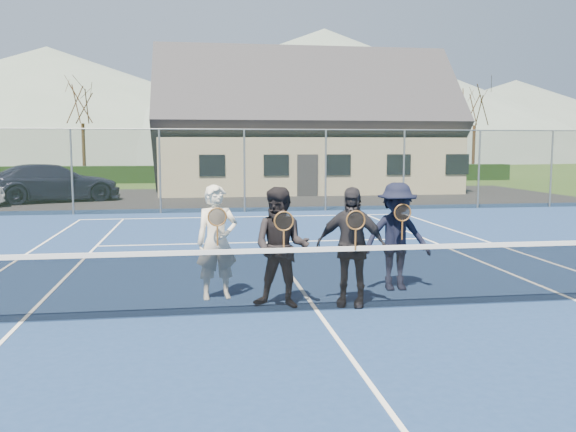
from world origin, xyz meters
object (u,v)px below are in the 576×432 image
car_c (53,183)px  tennis_net (317,276)px  clubhouse (303,116)px  player_d (397,236)px  player_c (351,246)px  player_a (217,242)px  player_b (281,248)px

car_c → tennis_net: size_ratio=0.48×
clubhouse → player_d: (-2.43, -22.89, -3.07)m
player_c → clubhouse: bearing=81.8°
car_c → clubhouse: 13.29m
car_c → player_c: (8.43, -18.70, 0.10)m
clubhouse → player_c: bearing=-98.2°
player_a → player_d: (2.98, 0.16, -0.00)m
clubhouse → player_c: 24.20m
player_b → player_c: size_ratio=1.00×
clubhouse → player_d: 23.22m
tennis_net → player_d: size_ratio=6.49×
car_c → player_c: bearing=-177.9°
clubhouse → player_b: size_ratio=8.67×
player_a → player_b: (0.93, -0.65, -0.00)m
tennis_net → clubhouse: clubhouse is taller
tennis_net → clubhouse: size_ratio=0.75×
car_c → player_c: player_c is taller
car_c → player_c: 20.51m
car_c → player_a: player_a is taller
car_c → player_b: 20.05m
tennis_net → player_b: size_ratio=6.49×
clubhouse → tennis_net: bearing=-99.5°
player_d → car_c: bearing=117.9°
car_c → player_b: (7.39, -18.64, 0.10)m
player_a → tennis_net: bearing=-34.0°
player_a → player_b: 1.13m
clubhouse → player_a: (-5.41, -23.05, -3.07)m
tennis_net → player_a: size_ratio=6.49×
tennis_net → car_c: bearing=112.6°
player_a → player_d: 2.99m
player_d → player_c: bearing=-139.2°
player_c → player_d: same height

